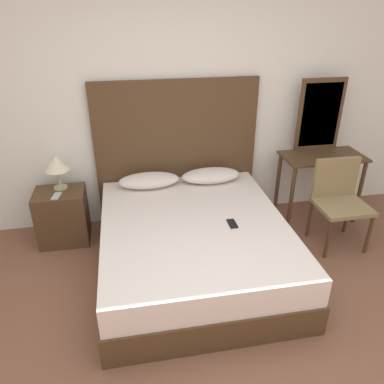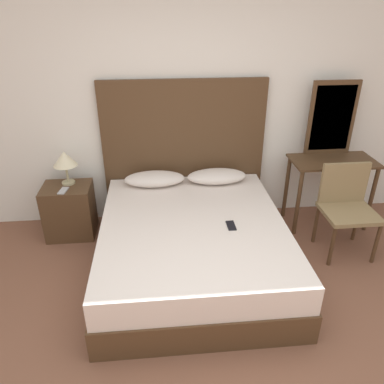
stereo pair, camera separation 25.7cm
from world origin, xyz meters
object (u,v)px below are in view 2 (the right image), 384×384
object	(u,v)px
phone_on_bed	(231,226)
chair	(347,203)
vanity_desk	(331,173)
nightstand	(70,211)
phone_on_nightstand	(63,191)
table_lamp	(65,160)
bed	(193,246)

from	to	relation	value
phone_on_bed	chair	xyz separation A→B (m)	(1.21, 0.31, -0.01)
vanity_desk	chair	bearing A→B (deg)	-94.19
nightstand	phone_on_nightstand	world-z (taller)	phone_on_nightstand
table_lamp	vanity_desk	xyz separation A→B (m)	(2.80, -0.12, -0.22)
table_lamp	chair	xyz separation A→B (m)	(2.76, -0.59, -0.32)
nightstand	table_lamp	size ratio (longest dim) A/B	1.62
phone_on_bed	table_lamp	world-z (taller)	table_lamp
phone_on_nightstand	chair	world-z (taller)	chair
phone_on_bed	phone_on_nightstand	bearing A→B (deg)	155.27
phone_on_bed	table_lamp	size ratio (longest dim) A/B	0.43
phone_on_bed	vanity_desk	size ratio (longest dim) A/B	0.17
table_lamp	vanity_desk	world-z (taller)	table_lamp
vanity_desk	chair	size ratio (longest dim) A/B	1.00
phone_on_nightstand	chair	xyz separation A→B (m)	(2.78, -0.42, -0.06)
bed	phone_on_bed	distance (m)	0.43
nightstand	table_lamp	bearing A→B (deg)	77.93
bed	nightstand	size ratio (longest dim) A/B	3.41
vanity_desk	nightstand	bearing A→B (deg)	179.13
nightstand	phone_on_nightstand	distance (m)	0.31
table_lamp	chair	size ratio (longest dim) A/B	0.40
phone_on_nightstand	vanity_desk	bearing A→B (deg)	1.12
vanity_desk	chair	world-z (taller)	chair
phone_on_nightstand	vanity_desk	distance (m)	2.82
table_lamp	phone_on_nightstand	distance (m)	0.32
table_lamp	phone_on_nightstand	world-z (taller)	table_lamp
vanity_desk	chair	xyz separation A→B (m)	(-0.03, -0.47, -0.10)
phone_on_bed	table_lamp	distance (m)	1.83
phone_on_bed	phone_on_nightstand	distance (m)	1.73
vanity_desk	chair	distance (m)	0.49
bed	vanity_desk	distance (m)	1.74
chair	nightstand	bearing A→B (deg)	169.47
bed	phone_on_bed	bearing A→B (deg)	-17.33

